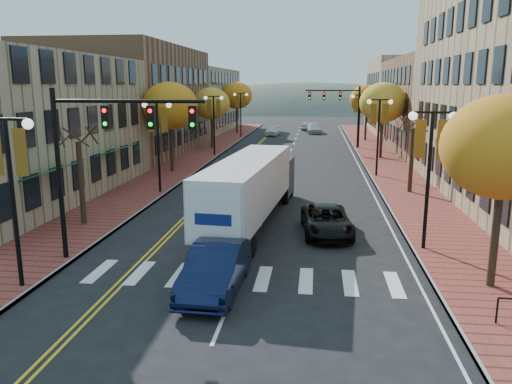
% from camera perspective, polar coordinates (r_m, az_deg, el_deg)
% --- Properties ---
extents(ground, '(200.00, 200.00, 0.00)m').
position_cam_1_polar(ground, '(17.25, -2.94, -12.20)').
color(ground, black).
rests_on(ground, ground).
extents(sidewalk_left, '(4.00, 85.00, 0.15)m').
position_cam_1_polar(sidewalk_left, '(49.89, -6.80, 3.95)').
color(sidewalk_left, brown).
rests_on(sidewalk_left, ground).
extents(sidewalk_right, '(4.00, 85.00, 0.15)m').
position_cam_1_polar(sidewalk_right, '(48.89, 14.21, 3.50)').
color(sidewalk_right, brown).
rests_on(sidewalk_right, ground).
extents(building_left_mid, '(12.00, 24.00, 11.00)m').
position_cam_1_polar(building_left_mid, '(55.15, -14.31, 10.10)').
color(building_left_mid, brown).
rests_on(building_left_mid, ground).
extents(building_left_far, '(12.00, 26.00, 9.50)m').
position_cam_1_polar(building_left_far, '(79.02, -7.70, 10.33)').
color(building_left_far, '#9E8966').
rests_on(building_left_far, ground).
extents(building_right_mid, '(15.00, 24.00, 10.00)m').
position_cam_1_polar(building_right_mid, '(59.63, 22.52, 9.21)').
color(building_right_mid, brown).
rests_on(building_right_mid, ground).
extents(building_right_far, '(15.00, 20.00, 11.00)m').
position_cam_1_polar(building_right_far, '(81.04, 18.42, 10.40)').
color(building_right_far, '#9E8966').
rests_on(building_right_far, ground).
extents(tree_left_a, '(0.28, 0.28, 4.20)m').
position_cam_1_polar(tree_left_a, '(26.69, -19.34, 0.97)').
color(tree_left_a, '#382619').
rests_on(tree_left_a, sidewalk_left).
extents(tree_left_b, '(4.48, 4.48, 7.21)m').
position_cam_1_polar(tree_left_b, '(41.22, -9.80, 9.66)').
color(tree_left_b, '#382619').
rests_on(tree_left_b, sidewalk_left).
extents(tree_left_c, '(4.16, 4.16, 6.69)m').
position_cam_1_polar(tree_left_c, '(56.74, -5.13, 10.02)').
color(tree_left_c, '#382619').
rests_on(tree_left_c, sidewalk_left).
extents(tree_left_d, '(4.61, 4.61, 7.42)m').
position_cam_1_polar(tree_left_d, '(74.42, -2.22, 10.97)').
color(tree_left_d, '#382619').
rests_on(tree_left_d, sidewalk_left).
extents(tree_right_a, '(4.16, 4.16, 6.69)m').
position_cam_1_polar(tree_right_a, '(18.67, 26.52, 4.56)').
color(tree_right_a, '#382619').
rests_on(tree_right_a, sidewalk_right).
extents(tree_right_b, '(0.28, 0.28, 4.20)m').
position_cam_1_polar(tree_right_b, '(34.40, 17.34, 3.47)').
color(tree_right_b, '#382619').
rests_on(tree_right_b, sidewalk_right).
extents(tree_right_c, '(4.48, 4.48, 7.21)m').
position_cam_1_polar(tree_right_c, '(49.90, 14.32, 9.87)').
color(tree_right_c, '#382619').
rests_on(tree_right_c, sidewalk_right).
extents(tree_right_d, '(4.35, 4.35, 7.00)m').
position_cam_1_polar(tree_right_d, '(65.80, 12.56, 10.27)').
color(tree_right_d, '#382619').
rests_on(tree_right_d, sidewalk_right).
extents(lamp_left_a, '(1.96, 0.36, 6.05)m').
position_cam_1_polar(lamp_left_a, '(18.77, -26.30, 2.26)').
color(lamp_left_a, black).
rests_on(lamp_left_a, ground).
extents(lamp_left_b, '(1.96, 0.36, 6.05)m').
position_cam_1_polar(lamp_left_b, '(33.22, -11.17, 7.06)').
color(lamp_left_b, black).
rests_on(lamp_left_b, ground).
extents(lamp_left_c, '(1.96, 0.36, 6.05)m').
position_cam_1_polar(lamp_left_c, '(50.60, -4.85, 8.91)').
color(lamp_left_c, black).
rests_on(lamp_left_c, ground).
extents(lamp_left_d, '(1.96, 0.36, 6.05)m').
position_cam_1_polar(lamp_left_d, '(68.30, -1.76, 9.78)').
color(lamp_left_d, black).
rests_on(lamp_left_d, ground).
extents(lamp_right_a, '(1.96, 0.36, 6.05)m').
position_cam_1_polar(lamp_right_a, '(22.17, 19.28, 4.18)').
color(lamp_right_a, black).
rests_on(lamp_right_a, ground).
extents(lamp_right_b, '(1.96, 0.36, 6.05)m').
position_cam_1_polar(lamp_right_b, '(39.86, 13.87, 7.75)').
color(lamp_right_b, black).
rests_on(lamp_right_b, ground).
extents(lamp_right_c, '(1.96, 0.36, 6.05)m').
position_cam_1_polar(lamp_right_c, '(57.74, 11.77, 9.10)').
color(lamp_right_c, black).
rests_on(lamp_right_c, ground).
extents(traffic_mast_near, '(6.10, 0.35, 7.00)m').
position_cam_1_polar(traffic_mast_near, '(20.33, -17.07, 5.45)').
color(traffic_mast_near, black).
rests_on(traffic_mast_near, ground).
extents(traffic_mast_far, '(6.10, 0.34, 7.00)m').
position_cam_1_polar(traffic_mast_far, '(57.58, 9.76, 9.80)').
color(traffic_mast_far, black).
rests_on(traffic_mast_far, ground).
extents(semi_truck, '(3.57, 14.55, 3.60)m').
position_cam_1_polar(semi_truck, '(25.46, -0.32, 0.81)').
color(semi_truck, black).
rests_on(semi_truck, ground).
extents(navy_sedan, '(1.90, 5.05, 1.65)m').
position_cam_1_polar(navy_sedan, '(17.69, -4.64, -8.70)').
color(navy_sedan, black).
rests_on(navy_sedan, ground).
extents(black_suv, '(2.71, 5.08, 1.36)m').
position_cam_1_polar(black_suv, '(24.37, 8.08, -3.27)').
color(black_suv, black).
rests_on(black_suv, ground).
extents(car_far_white, '(2.08, 4.52, 1.50)m').
position_cam_1_polar(car_far_white, '(71.88, 1.90, 7.06)').
color(car_far_white, white).
rests_on(car_far_white, ground).
extents(car_far_silver, '(2.61, 5.40, 1.52)m').
position_cam_1_polar(car_far_silver, '(75.96, 6.65, 7.27)').
color(car_far_silver, '#B1B0B8').
rests_on(car_far_silver, ground).
extents(car_far_oncoming, '(1.90, 4.08, 1.30)m').
position_cam_1_polar(car_far_oncoming, '(81.33, 5.83, 7.52)').
color(car_far_oncoming, '#A1A0A8').
rests_on(car_far_oncoming, ground).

